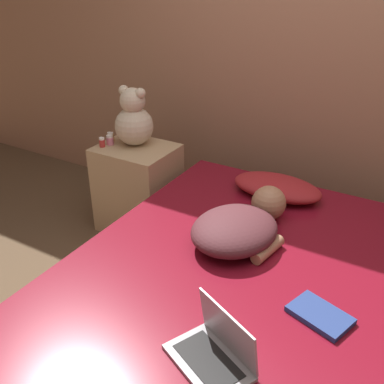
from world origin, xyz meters
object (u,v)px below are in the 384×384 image
object	(u,v)px
teddy_bear	(134,120)
bottle_amber	(111,137)
book	(320,315)
bottle_pink	(110,140)
person_lying	(242,225)
laptop	(215,350)
pillow	(277,187)
bottle_red	(102,142)

from	to	relation	value
teddy_bear	bottle_amber	world-z (taller)	teddy_bear
bottle_amber	book	xyz separation A→B (m)	(1.72, -0.80, -0.16)
bottle_pink	book	distance (m)	1.84
book	person_lying	bearing A→B (deg)	145.24
bottle_amber	book	size ratio (longest dim) A/B	0.22
person_lying	laptop	size ratio (longest dim) A/B	1.86
pillow	teddy_bear	distance (m)	1.04
laptop	bottle_red	bearing A→B (deg)	167.95
person_lying	teddy_bear	world-z (taller)	teddy_bear
bottle_amber	bottle_pink	distance (m)	0.07
bottle_amber	book	distance (m)	1.90
person_lying	laptop	distance (m)	0.80
laptop	pillow	bearing A→B (deg)	126.73
laptop	bottle_red	world-z (taller)	laptop
person_lying	book	distance (m)	0.63
bottle_red	pillow	bearing A→B (deg)	9.19
pillow	bottle_red	xyz separation A→B (m)	(-1.18, -0.19, 0.12)
bottle_amber	bottle_pink	bearing A→B (deg)	-53.55
teddy_bear	bottle_pink	distance (m)	0.22
pillow	laptop	xyz separation A→B (m)	(0.26, -1.29, -0.01)
bottle_amber	teddy_bear	bearing A→B (deg)	11.49
laptop	bottle_pink	xyz separation A→B (m)	(-1.41, 1.15, 0.13)
teddy_bear	bottle_pink	bearing A→B (deg)	-148.04
pillow	bottle_amber	xyz separation A→B (m)	(-1.19, -0.08, 0.12)
teddy_bear	book	bearing A→B (deg)	-28.76
teddy_bear	book	size ratio (longest dim) A/B	1.45
person_lying	bottle_red	size ratio (longest dim) A/B	10.53
bottle_red	book	size ratio (longest dim) A/B	0.24
pillow	bottle_amber	distance (m)	1.20
bottle_pink	book	size ratio (longest dim) A/B	0.24
person_lying	book	size ratio (longest dim) A/B	2.49
teddy_bear	bottle_amber	distance (m)	0.23
laptop	teddy_bear	size ratio (longest dim) A/B	0.92
book	bottle_red	bearing A→B (deg)	157.75
pillow	bottle_amber	size ratio (longest dim) A/B	8.83
pillow	bottle_red	size ratio (longest dim) A/B	8.34
bottle_amber	pillow	bearing A→B (deg)	3.83
bottle_red	book	xyz separation A→B (m)	(1.70, -0.69, -0.16)
laptop	teddy_bear	world-z (taller)	teddy_bear
laptop	bottle_amber	distance (m)	1.89
person_lying	teddy_bear	bearing A→B (deg)	164.20
teddy_bear	bottle_red	size ratio (longest dim) A/B	6.13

